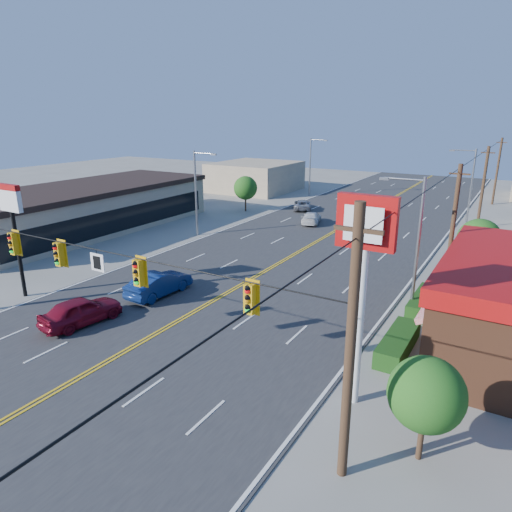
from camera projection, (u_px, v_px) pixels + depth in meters
The scene contains 21 objects.
ground at pixel (92, 372), 20.78m from camera, with size 160.00×160.00×0.00m, color gray.
road at pixel (290, 257), 37.16m from camera, with size 20.00×120.00×0.06m, color #2D2D30.
signal_span at pixel (77, 270), 19.38m from camera, with size 24.32×0.34×9.00m.
kfc_pylon at pixel (364, 261), 16.88m from camera, with size 2.20×0.36×8.50m.
strip_mall at pixel (85, 208), 45.62m from camera, with size 10.40×26.40×4.40m.
pizza_hut_sign at pixel (13, 217), 27.89m from camera, with size 1.90×0.30×6.85m.
streetlight_se at pixel (415, 239), 25.63m from camera, with size 2.55×0.25×8.00m.
streetlight_ne at pixel (469, 184), 45.30m from camera, with size 2.55×0.25×8.00m.
streetlight_sw at pixel (197, 189), 42.74m from camera, with size 2.55×0.25×8.00m.
streetlight_nw at pixel (312, 164), 64.05m from camera, with size 2.55×0.25×8.00m.
utility_pole_near at pixel (452, 232), 28.32m from camera, with size 0.28×0.28×8.40m, color #47301E.
utility_pole_mid at pixel (482, 192), 43.07m from camera, with size 0.28×0.28×8.40m, color #47301E.
utility_pole_far at pixel (497, 172), 57.83m from camera, with size 0.28×0.28×8.40m, color #47301E.
tree_kfc_rear at pixel (479, 240), 31.34m from camera, with size 2.94×2.94×4.41m.
tree_kfc_front at pixel (426, 394), 14.83m from camera, with size 2.52×2.52×3.78m.
tree_west at pixel (245, 188), 54.17m from camera, with size 2.80×2.80×4.20m.
bld_west_far at pixel (255, 177), 69.27m from camera, with size 11.00×12.00×4.20m, color tan.
car_magenta at pixel (81, 312), 25.23m from camera, with size 1.81×4.50×1.53m, color maroon.
car_blue at pixel (159, 284), 29.26m from camera, with size 1.63×4.68×1.54m, color navy.
car_white at pixel (311, 218), 48.42m from camera, with size 1.72×4.24×1.23m, color silver.
car_silver at pixel (302, 205), 55.38m from camera, with size 1.98×4.30×1.19m, color #98989D.
Camera 1 is at (15.79, -11.84, 11.25)m, focal length 32.00 mm.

